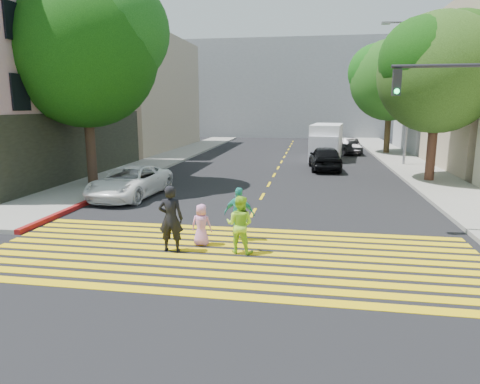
% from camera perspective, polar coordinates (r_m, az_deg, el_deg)
% --- Properties ---
extents(ground, '(120.00, 120.00, 0.00)m').
position_cam_1_polar(ground, '(10.49, -2.76, -10.77)').
color(ground, black).
extents(sidewalk_left, '(3.00, 40.00, 0.15)m').
position_cam_1_polar(sidewalk_left, '(33.44, -9.05, 4.64)').
color(sidewalk_left, gray).
rests_on(sidewalk_left, ground).
extents(sidewalk_right, '(3.00, 60.00, 0.15)m').
position_cam_1_polar(sidewalk_right, '(25.60, 23.90, 1.74)').
color(sidewalk_right, gray).
rests_on(sidewalk_right, ground).
extents(curb_red, '(0.20, 8.00, 0.16)m').
position_cam_1_polar(curb_red, '(18.32, -20.15, -1.50)').
color(curb_red, maroon).
rests_on(curb_red, ground).
extents(crosswalk, '(13.40, 5.30, 0.01)m').
position_cam_1_polar(crosswalk, '(11.65, -1.42, -8.41)').
color(crosswalk, yellow).
rests_on(crosswalk, ground).
extents(lane_line, '(0.12, 34.40, 0.01)m').
position_cam_1_polar(lane_line, '(32.29, 5.74, 4.36)').
color(lane_line, yellow).
rests_on(lane_line, ground).
extents(building_left_tan, '(12.00, 16.00, 10.00)m').
position_cam_1_polar(building_left_tan, '(41.63, -16.65, 12.42)').
color(building_left_tan, tan).
rests_on(building_left_tan, ground).
extents(building_right_grey, '(10.00, 10.00, 10.00)m').
position_cam_1_polar(building_right_grey, '(41.55, 28.23, 11.57)').
color(building_right_grey, gray).
rests_on(building_right_grey, ground).
extents(backdrop_block, '(30.00, 8.00, 12.00)m').
position_cam_1_polar(backdrop_block, '(57.55, 7.63, 13.40)').
color(backdrop_block, gray).
rests_on(backdrop_block, ground).
extents(tree_left, '(8.26, 7.94, 9.99)m').
position_cam_1_polar(tree_left, '(22.34, -19.85, 17.94)').
color(tree_left, '#4B3623').
rests_on(tree_left, ground).
extents(tree_right_near, '(7.61, 7.52, 8.67)m').
position_cam_1_polar(tree_right_near, '(24.29, 25.11, 14.91)').
color(tree_right_near, '#402418').
rests_on(tree_right_near, ground).
extents(tree_right_far, '(8.42, 8.11, 9.33)m').
position_cam_1_polar(tree_right_far, '(37.32, 19.66, 14.41)').
color(tree_right_far, '#3D2F18').
rests_on(tree_right_far, ground).
extents(pedestrian_man, '(0.72, 0.51, 1.85)m').
position_cam_1_polar(pedestrian_man, '(11.88, -9.21, -3.52)').
color(pedestrian_man, black).
rests_on(pedestrian_man, ground).
extents(pedestrian_woman, '(0.86, 0.72, 1.59)m').
position_cam_1_polar(pedestrian_woman, '(11.63, -0.04, -4.35)').
color(pedestrian_woman, '#A5E631').
rests_on(pedestrian_woman, ground).
extents(pedestrian_child, '(0.60, 0.40, 1.21)m').
position_cam_1_polar(pedestrian_child, '(12.35, -5.17, -4.37)').
color(pedestrian_child, '#EF92D3').
rests_on(pedestrian_child, ground).
extents(pedestrian_extra, '(0.98, 0.50, 1.60)m').
position_cam_1_polar(pedestrian_extra, '(12.74, -0.09, -2.93)').
color(pedestrian_extra, teal).
rests_on(pedestrian_extra, ground).
extents(white_sedan, '(2.62, 5.02, 1.35)m').
position_cam_1_polar(white_sedan, '(19.34, -14.44, 1.30)').
color(white_sedan, white).
rests_on(white_sedan, ground).
extents(dark_car_near, '(2.12, 4.60, 1.53)m').
position_cam_1_polar(dark_car_near, '(27.23, 11.27, 4.49)').
color(dark_car_near, black).
rests_on(dark_car_near, ground).
extents(silver_car, '(2.65, 5.16, 1.43)m').
position_cam_1_polar(silver_car, '(41.37, 10.90, 6.76)').
color(silver_car, '#A8A8A8').
rests_on(silver_car, ground).
extents(dark_car_parked, '(1.98, 4.12, 1.30)m').
position_cam_1_polar(dark_car_parked, '(36.85, 14.30, 5.95)').
color(dark_car_parked, black).
rests_on(dark_car_parked, ground).
extents(white_van, '(2.65, 5.70, 2.60)m').
position_cam_1_polar(white_van, '(32.71, 11.42, 6.45)').
color(white_van, white).
rests_on(white_van, ground).
extents(street_lamp, '(2.10, 0.46, 9.26)m').
position_cam_1_polar(street_lamp, '(30.10, 21.32, 13.27)').
color(street_lamp, gray).
rests_on(street_lamp, ground).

